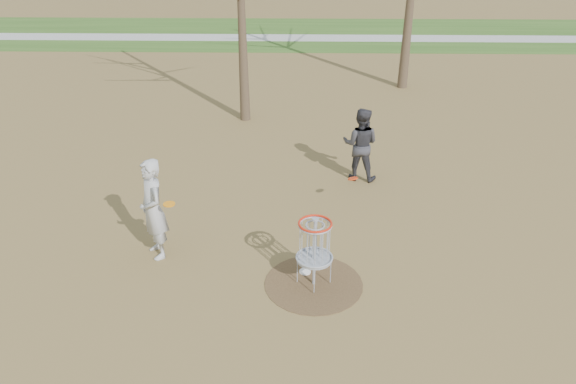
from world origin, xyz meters
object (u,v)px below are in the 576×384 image
object	(u,v)px
player_throwing	(360,144)
disc_grounded	(305,272)
player_standing	(153,209)
disc_golf_basket	(315,242)

from	to	relation	value
player_throwing	disc_grounded	xyz separation A→B (m)	(-1.36, -4.03, -0.90)
player_standing	disc_grounded	xyz separation A→B (m)	(2.89, -0.55, -0.99)
player_throwing	disc_golf_basket	size ratio (longest dim) A/B	1.36
player_standing	disc_grounded	bearing A→B (deg)	47.82
player_standing	disc_golf_basket	bearing A→B (deg)	42.18
player_throwing	disc_grounded	bearing A→B (deg)	86.06
disc_golf_basket	player_throwing	bearing A→B (deg)	74.62
disc_grounded	disc_golf_basket	distance (m)	0.97
player_standing	disc_golf_basket	xyz separation A→B (m)	(3.05, -0.90, -0.10)
player_throwing	disc_golf_basket	distance (m)	4.54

